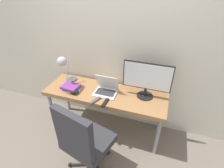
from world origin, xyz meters
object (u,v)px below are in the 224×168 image
desk_lamp (64,64)px  game_controller (74,92)px  laptop (106,89)px  book_stack (71,88)px  office_chair (83,140)px  monitor (147,78)px

desk_lamp → game_controller: size_ratio=3.38×
game_controller → laptop: bearing=21.5°
book_stack → laptop: bearing=13.5°
game_controller → office_chair: bearing=-55.1°
book_stack → game_controller: (0.08, -0.04, -0.02)m
laptop → desk_lamp: bearing=-179.5°
laptop → desk_lamp: size_ratio=0.67×
office_chair → game_controller: (-0.42, 0.60, 0.14)m
laptop → game_controller: size_ratio=2.27×
book_stack → game_controller: bearing=-29.9°
monitor → office_chair: monitor is taller
laptop → office_chair: bearing=-89.2°
office_chair → book_stack: bearing=127.6°
laptop → book_stack: bearing=-166.5°
monitor → game_controller: (-0.93, -0.25, -0.26)m
laptop → game_controller: bearing=-158.5°
desk_lamp → laptop: bearing=0.5°
monitor → desk_lamp: bearing=-175.3°
desk_lamp → book_stack: bearing=-39.4°
laptop → monitor: (0.53, 0.09, 0.23)m
monitor → laptop: bearing=-170.4°
monitor → book_stack: 1.06m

